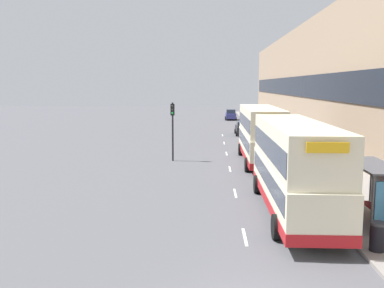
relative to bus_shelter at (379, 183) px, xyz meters
The scene contains 16 objects.
pavement 30.74m from the bus_shelter, 88.64° to the left, with size 5.00×93.00×0.14m.
terrace_facade 31.38m from the bus_shelter, 81.26° to the left, with size 3.10×93.00×12.98m.
lane_mark_1 6.29m from the bus_shelter, 164.07° to the right, with size 0.12×2.00×0.01m.
lane_mark_2 8.05m from the bus_shelter, 137.51° to the left, with size 0.12×2.00×0.01m.
lane_mark_3 13.65m from the bus_shelter, 115.28° to the left, with size 0.12×2.00×0.01m.
lane_mark_4 20.10m from the bus_shelter, 106.77° to the left, with size 0.12×2.00×0.01m.
lane_mark_5 26.79m from the bus_shelter, 102.47° to the left, with size 0.12×2.00×0.01m.
lane_mark_6 33.59m from the bus_shelter, 99.91° to the left, with size 0.12×2.00×0.01m.
bus_shelter is the anchor object (origin of this frame).
double_decker_bus_near 3.70m from the bus_shelter, 153.76° to the left, with size 2.85×11.19×4.30m.
double_decker_bus_ahead 15.07m from the bus_shelter, 102.87° to the left, with size 2.85×10.98×4.30m.
car_0 55.98m from the bus_shelter, 93.87° to the left, with size 1.91×3.90×1.83m.
car_1 33.69m from the bus_shelter, 95.50° to the left, with size 2.00×4.56×1.65m.
pedestrian_at_shelter 4.09m from the bus_shelter, 66.37° to the left, with size 0.35×0.35×1.77m.
litter_bin 3.63m from the bus_shelter, 110.92° to the right, with size 0.55×0.55×1.05m.
traffic_light_far_kerb 18.50m from the bus_shelter, 123.45° to the left, with size 0.30×0.32×4.63m.
Camera 1 is at (-1.37, -10.21, 5.99)m, focal length 40.00 mm.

